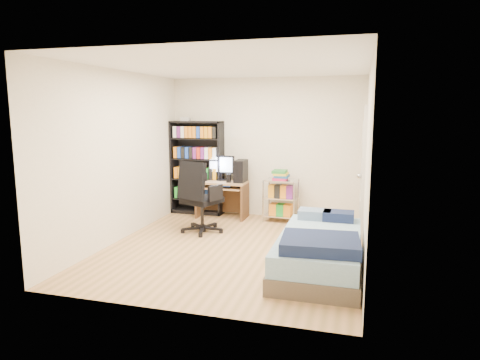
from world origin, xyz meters
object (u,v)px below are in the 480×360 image
(media_shelf, at_px, (197,166))
(computer_desk, at_px, (228,184))
(office_chair, at_px, (200,210))
(bed, at_px, (320,250))

(media_shelf, xyz_separation_m, computer_desk, (0.64, -0.15, -0.29))
(computer_desk, relative_size, office_chair, 0.97)
(media_shelf, distance_m, bed, 3.49)
(computer_desk, bearing_deg, office_chair, -96.84)
(media_shelf, bearing_deg, computer_desk, -12.99)
(computer_desk, xyz_separation_m, office_chair, (-0.13, -1.06, -0.23))
(media_shelf, distance_m, office_chair, 1.41)
(bed, bearing_deg, media_shelf, 136.83)
(media_shelf, xyz_separation_m, office_chair, (0.51, -1.21, -0.52))
(computer_desk, distance_m, office_chair, 1.09)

